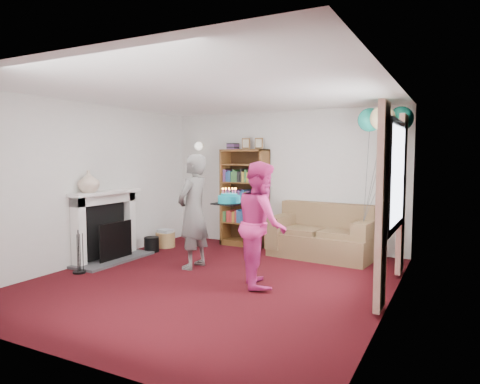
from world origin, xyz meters
The scene contains 16 objects.
ground centered at (0.00, 0.00, 0.00)m, with size 5.00×5.00×0.00m, color #310707.
wall_back centered at (0.00, 2.51, 1.25)m, with size 4.50×0.02×2.50m, color silver.
wall_left centered at (-2.26, 0.00, 1.25)m, with size 0.02×5.00×2.50m, color silver.
wall_right centered at (2.26, 0.00, 1.25)m, with size 0.02×5.00×2.50m, color silver.
ceiling centered at (0.00, 0.00, 2.50)m, with size 4.50×5.00×0.01m, color white.
fireplace centered at (-2.09, 0.19, 0.51)m, with size 0.55×1.80×1.12m.
window_bay centered at (2.21, 0.60, 1.20)m, with size 0.14×2.02×2.20m.
wall_sconce centered at (-1.75, 2.36, 1.88)m, with size 0.16×0.23×0.16m.
bookcase centered at (-0.67, 2.30, 0.89)m, with size 0.86×0.42×2.02m.
sofa centered at (0.91, 2.07, 0.33)m, with size 1.66×0.88×0.88m.
wicker_basket centered at (-1.90, 1.44, 0.15)m, with size 0.36×0.36×0.33m.
person_striped centered at (-0.61, 0.45, 0.85)m, with size 0.62×0.41×1.71m, color black.
person_magenta centered at (0.65, 0.13, 0.81)m, with size 0.78×0.61×1.61m, color #C62772.
birthday_cake centered at (0.14, 0.19, 1.09)m, with size 0.37×0.37×0.22m.
balloons centered at (1.90, 1.76, 2.22)m, with size 0.79×0.79×1.74m.
mantel_vase centered at (-2.12, -0.15, 1.29)m, with size 0.32×0.32×0.34m, color beige.
Camera 1 is at (2.93, -4.86, 1.68)m, focal length 32.00 mm.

